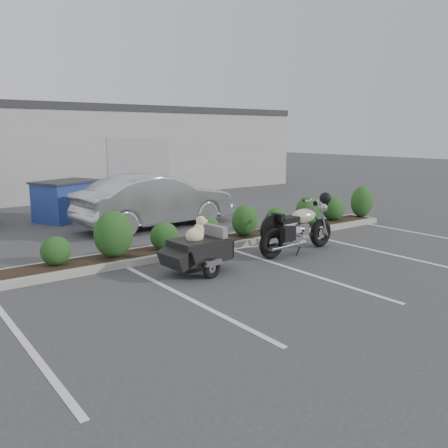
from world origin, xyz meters
TOP-DOWN VIEW (x-y plane):
  - ground at (0.00, 0.00)m, footprint 90.00×90.00m
  - planter_kerb at (1.00, 2.20)m, footprint 12.00×1.00m
  - building at (0.00, 17.00)m, footprint 26.00×10.00m
  - motorcycle at (2.29, 0.52)m, footprint 2.47×0.85m
  - pet_trailer at (-0.50, 0.54)m, footprint 1.97×1.11m
  - sedan at (1.15, 5.31)m, footprint 4.93×2.04m
  - dumpster at (-0.62, 8.01)m, footprint 2.32×2.01m

SIDE VIEW (x-z plane):
  - ground at x=0.00m, z-range 0.00..0.00m
  - planter_kerb at x=1.00m, z-range 0.00..0.15m
  - pet_trailer at x=-0.50m, z-range -0.09..1.08m
  - motorcycle at x=2.29m, z-range -0.14..1.27m
  - dumpster at x=-0.62m, z-range 0.01..1.29m
  - sedan at x=1.15m, z-range 0.00..1.59m
  - building at x=0.00m, z-range 0.00..4.00m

